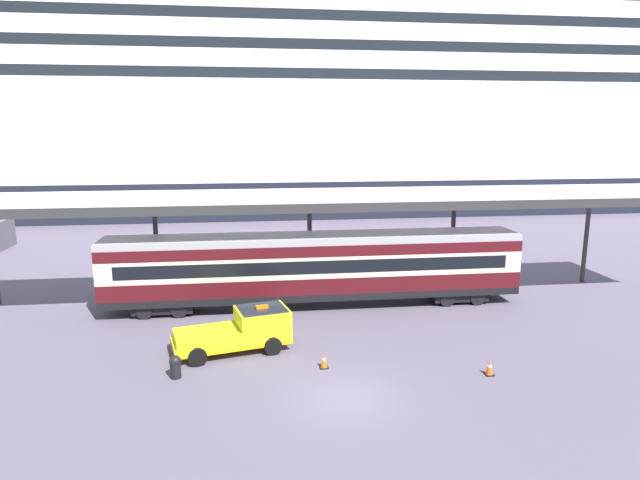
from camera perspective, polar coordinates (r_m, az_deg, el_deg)
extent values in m
plane|color=#5B5264|center=(21.26, 2.57, -16.24)|extent=(400.00, 400.00, 0.00)
cube|color=black|center=(77.68, 9.59, 5.76)|extent=(178.93, 31.35, 4.19)
cube|color=white|center=(77.29, 9.77, 10.91)|extent=(178.93, 31.35, 9.77)
cube|color=white|center=(77.48, 9.94, 15.65)|extent=(164.62, 28.84, 3.05)
cube|color=black|center=(63.92, 13.88, 16.50)|extent=(157.46, 0.12, 1.10)
cube|color=white|center=(77.75, 10.02, 17.89)|extent=(158.03, 27.69, 3.05)
cube|color=black|center=(64.79, 13.82, 19.15)|extent=(151.16, 0.12, 1.10)
cube|color=white|center=(78.15, 10.11, 20.12)|extent=(151.45, 26.54, 3.05)
cube|color=black|center=(65.81, 13.77, 21.73)|extent=(144.86, 0.12, 1.10)
cube|color=white|center=(78.66, 10.19, 22.32)|extent=(144.86, 25.38, 3.05)
cube|color=silver|center=(30.31, -0.69, 4.74)|extent=(45.27, 5.07, 0.25)
cube|color=#2F2F2F|center=(27.96, -0.11, 3.37)|extent=(45.27, 0.20, 0.50)
cylinder|color=#2F2F2F|center=(33.23, -16.81, -0.75)|extent=(0.28, 0.28, 6.15)
cylinder|color=#2F2F2F|center=(32.94, -1.10, -0.35)|extent=(0.28, 0.28, 6.15)
cylinder|color=#2F2F2F|center=(35.06, 13.77, 0.06)|extent=(0.28, 0.28, 6.15)
cylinder|color=#2F2F2F|center=(39.22, 26.22, 0.39)|extent=(0.28, 0.28, 6.15)
cube|color=black|center=(30.96, -0.55, -5.39)|extent=(23.16, 2.80, 0.40)
cube|color=#470F14|center=(30.78, -0.56, -4.24)|extent=(23.16, 2.80, 0.90)
cube|color=beige|center=(30.50, -0.56, -2.34)|extent=(23.16, 2.80, 1.20)
cube|color=black|center=(29.17, -0.24, -2.90)|extent=(21.30, 0.08, 0.72)
cube|color=#470F14|center=(30.30, -0.56, -0.69)|extent=(23.16, 2.80, 0.60)
cube|color=#9D9D9D|center=(30.20, -0.57, 0.20)|extent=(23.16, 2.69, 0.36)
cube|color=black|center=(31.27, -16.00, -6.46)|extent=(3.20, 2.35, 0.50)
cylinder|color=black|center=(30.34, -18.02, -7.21)|extent=(0.84, 0.12, 0.84)
cylinder|color=black|center=(30.05, -14.62, -7.19)|extent=(0.84, 0.12, 0.84)
cube|color=black|center=(33.06, 14.01, -5.36)|extent=(3.20, 2.35, 0.50)
cylinder|color=black|center=(31.71, 13.25, -6.11)|extent=(0.84, 0.12, 0.84)
cylinder|color=black|center=(32.37, 16.25, -5.90)|extent=(0.84, 0.12, 0.84)
cube|color=yellow|center=(25.23, -9.31, -10.27)|extent=(5.52, 3.15, 0.36)
cube|color=#F2B20C|center=(25.28, -9.30, -10.55)|extent=(5.53, 3.17, 0.12)
cube|color=yellow|center=(25.27, -6.09, -8.38)|extent=(2.67, 2.40, 1.10)
cube|color=#19232D|center=(25.15, -6.11, -7.63)|extent=(2.45, 2.27, 0.44)
cube|color=orange|center=(25.06, -6.13, -7.03)|extent=(0.59, 0.32, 0.16)
cube|color=yellow|center=(24.94, -11.71, -9.75)|extent=(3.28, 2.54, 0.36)
cylinder|color=black|center=(26.54, -6.17, -9.47)|extent=(0.84, 0.43, 0.80)
cylinder|color=black|center=(24.75, -4.98, -11.06)|extent=(0.84, 0.43, 0.80)
cylinder|color=black|center=(25.99, -13.40, -10.21)|extent=(0.84, 0.43, 0.80)
cylinder|color=black|center=(24.15, -12.76, -11.92)|extent=(0.84, 0.43, 0.80)
cube|color=black|center=(23.99, 17.38, -13.34)|extent=(0.36, 0.36, 0.04)
cone|color=#EA590F|center=(23.86, 17.43, -12.62)|extent=(0.30, 0.30, 0.62)
cylinder|color=white|center=(23.84, 17.43, -12.55)|extent=(0.17, 0.17, 0.09)
cube|color=black|center=(23.56, 0.43, -13.24)|extent=(0.36, 0.36, 0.04)
cone|color=#EA590F|center=(23.43, 0.43, -12.51)|extent=(0.30, 0.30, 0.62)
cylinder|color=white|center=(23.41, 0.43, -12.44)|extent=(0.17, 0.17, 0.09)
cylinder|color=black|center=(23.32, -14.96, -13.05)|extent=(0.44, 0.44, 0.70)
sphere|color=black|center=(23.17, -15.01, -12.22)|extent=(0.48, 0.48, 0.48)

